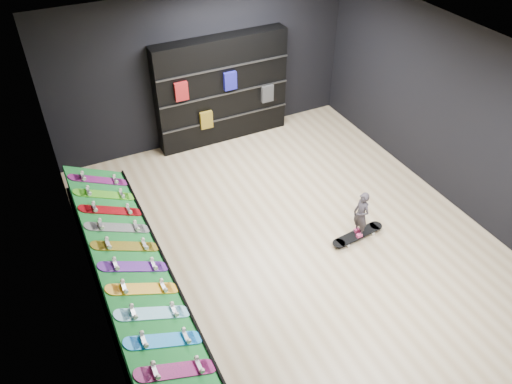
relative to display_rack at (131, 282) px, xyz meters
name	(u,v)px	position (x,y,z in m)	size (l,w,h in m)	color
floor	(289,239)	(2.55, 0.00, -0.25)	(6.00, 7.00, 0.01)	#C8B087
ceiling	(299,63)	(2.55, 0.00, 2.75)	(6.00, 7.00, 0.01)	white
wall_back	(203,69)	(2.55, 3.50, 1.25)	(6.00, 0.02, 3.00)	black
wall_front	(481,357)	(2.55, -3.50, 1.25)	(6.00, 0.02, 3.00)	black
wall_left	(78,225)	(-0.45, 0.00, 1.25)	(0.02, 7.00, 3.00)	black
wall_right	(454,116)	(5.55, 0.00, 1.25)	(0.02, 7.00, 3.00)	black
display_rack	(131,282)	(0.00, 0.00, 0.00)	(0.90, 4.50, 0.50)	black
turf_ramp	(129,258)	(0.05, 0.00, 0.46)	(1.00, 4.50, 0.04)	#0E5D20
back_shelving	(222,90)	(2.84, 3.32, 0.82)	(2.68, 0.31, 2.14)	black
floor_skateboard	(358,236)	(3.55, -0.45, -0.20)	(0.98, 0.22, 0.09)	black
child	(360,222)	(3.55, -0.45, 0.08)	(0.18, 0.13, 0.49)	black
display_board_0	(176,370)	(0.06, -1.90, 0.49)	(0.98, 0.22, 0.09)	#E5198C
display_board_1	(164,340)	(0.06, -1.48, 0.49)	(0.98, 0.22, 0.09)	blue
display_board_2	(153,313)	(0.06, -1.06, 0.49)	(0.98, 0.22, 0.09)	#0CB2E5
display_board_3	(143,289)	(0.06, -0.63, 0.49)	(0.98, 0.22, 0.09)	orange
display_board_4	(134,267)	(0.06, -0.21, 0.49)	(0.98, 0.22, 0.09)	purple
display_board_5	(126,246)	(0.06, 0.21, 0.49)	(0.98, 0.22, 0.09)	yellow
display_board_6	(118,228)	(0.06, 0.63, 0.49)	(0.98, 0.22, 0.09)	black
display_board_7	(111,210)	(0.06, 1.06, 0.49)	(0.98, 0.22, 0.09)	red
display_board_8	(105,195)	(0.06, 1.48, 0.49)	(0.98, 0.22, 0.09)	green
display_board_9	(99,180)	(0.06, 1.90, 0.49)	(0.98, 0.22, 0.09)	#2626BF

